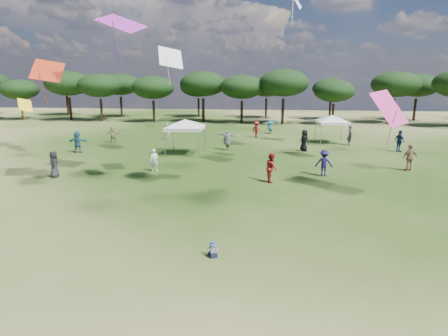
# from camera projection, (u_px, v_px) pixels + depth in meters

# --- Properties ---
(ground) EXTENTS (140.00, 140.00, 0.00)m
(ground) POSITION_uv_depth(u_px,v_px,m) (214.00, 296.00, 10.71)
(ground) COLOR #2C4915
(ground) RESTS_ON ground
(tree_line) EXTENTS (108.78, 17.63, 7.77)m
(tree_line) POSITION_uv_depth(u_px,v_px,m) (277.00, 85.00, 55.01)
(tree_line) COLOR black
(tree_line) RESTS_ON ground
(tent_left) EXTENTS (5.99, 5.99, 3.22)m
(tent_left) POSITION_uv_depth(u_px,v_px,m) (185.00, 121.00, 30.66)
(tent_left) COLOR gray
(tent_left) RESTS_ON ground
(tent_right) EXTENTS (5.66, 5.66, 3.05)m
(tent_right) POSITION_uv_depth(u_px,v_px,m) (332.00, 116.00, 36.26)
(tent_right) COLOR gray
(tent_right) RESTS_ON ground
(toddler) EXTENTS (0.43, 0.47, 0.57)m
(toddler) POSITION_uv_depth(u_px,v_px,m) (213.00, 250.00, 13.04)
(toddler) COLOR black
(toddler) RESTS_ON ground
(festival_crowd) EXTENTS (28.64, 23.15, 1.90)m
(festival_crowd) POSITION_uv_depth(u_px,v_px,m) (234.00, 140.00, 32.97)
(festival_crowd) COLOR #998553
(festival_crowd) RESTS_ON ground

